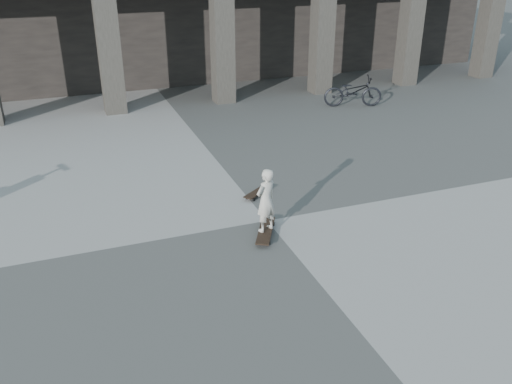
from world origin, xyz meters
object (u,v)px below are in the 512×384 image
object	(u,v)px
longboard	(266,231)
skateboard_spare	(258,192)
bicycle	(353,91)
child	(266,200)

from	to	relation	value
longboard	skateboard_spare	bearing A→B (deg)	12.37
longboard	bicycle	xyz separation A→B (m)	(5.76, 6.98, 0.41)
bicycle	skateboard_spare	bearing A→B (deg)	153.75
skateboard_spare	bicycle	size ratio (longest dim) A/B	0.41
skateboard_spare	bicycle	xyz separation A→B (m)	(5.30, 5.33, 0.42)
skateboard_spare	bicycle	bearing A→B (deg)	9.94
skateboard_spare	child	xyz separation A→B (m)	(-0.47, -1.64, 0.63)
longboard	skateboard_spare	size ratio (longest dim) A/B	1.35
longboard	skateboard_spare	distance (m)	1.71
child	bicycle	world-z (taller)	child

